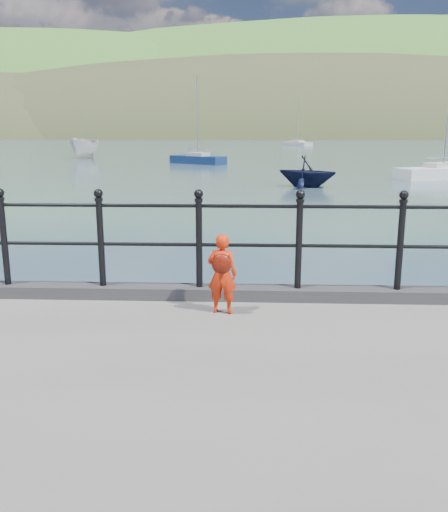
{
  "coord_description": "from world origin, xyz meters",
  "views": [
    {
      "loc": [
        -0.02,
        -6.53,
        3.04
      ],
      "look_at": [
        -0.3,
        -0.2,
        1.55
      ],
      "focal_mm": 38.0,
      "sensor_mm": 36.0,
      "label": 1
    }
  ],
  "objects_px": {
    "sailboat_port": "(198,160)",
    "sailboat_deep": "(297,144)",
    "launch_white": "(84,148)",
    "railing": "(249,233)",
    "sailboat_near": "(443,173)",
    "child": "(222,273)",
    "launch_navy": "(307,171)"
  },
  "relations": [
    {
      "from": "child",
      "to": "sailboat_near",
      "type": "relative_size",
      "value": 0.11
    },
    {
      "from": "sailboat_port",
      "to": "sailboat_deep",
      "type": "bearing_deg",
      "value": 110.74
    },
    {
      "from": "sailboat_near",
      "to": "sailboat_deep",
      "type": "distance_m",
      "value": 67.87
    },
    {
      "from": "child",
      "to": "launch_navy",
      "type": "xyz_separation_m",
      "value": [
        3.41,
        23.41,
        -0.63
      ]
    },
    {
      "from": "launch_white",
      "to": "sailboat_near",
      "type": "xyz_separation_m",
      "value": [
        29.04,
        -21.19,
        -0.76
      ]
    },
    {
      "from": "railing",
      "to": "sailboat_deep",
      "type": "relative_size",
      "value": 1.88
    },
    {
      "from": "launch_white",
      "to": "sailboat_deep",
      "type": "distance_m",
      "value": 53.32
    },
    {
      "from": "railing",
      "to": "launch_navy",
      "type": "height_order",
      "value": "railing"
    },
    {
      "from": "sailboat_near",
      "to": "sailboat_deep",
      "type": "height_order",
      "value": "sailboat_deep"
    },
    {
      "from": "sailboat_port",
      "to": "child",
      "type": "bearing_deg",
      "value": -49.53
    },
    {
      "from": "railing",
      "to": "launch_white",
      "type": "height_order",
      "value": "railing"
    },
    {
      "from": "launch_white",
      "to": "launch_navy",
      "type": "distance_m",
      "value": 33.31
    },
    {
      "from": "sailboat_near",
      "to": "sailboat_deep",
      "type": "xyz_separation_m",
      "value": [
        -3.13,
        67.79,
        0.0
      ]
    },
    {
      "from": "railing",
      "to": "sailboat_port",
      "type": "xyz_separation_m",
      "value": [
        -4.5,
        42.29,
        -1.48
      ]
    },
    {
      "from": "railing",
      "to": "launch_white",
      "type": "bearing_deg",
      "value": 108.81
    },
    {
      "from": "child",
      "to": "launch_white",
      "type": "height_order",
      "value": "launch_white"
    },
    {
      "from": "sailboat_near",
      "to": "launch_white",
      "type": "bearing_deg",
      "value": 120.0
    },
    {
      "from": "launch_white",
      "to": "sailboat_port",
      "type": "bearing_deg",
      "value": -25.02
    },
    {
      "from": "launch_navy",
      "to": "launch_white",
      "type": "bearing_deg",
      "value": 65.43
    },
    {
      "from": "railing",
      "to": "child",
      "type": "xyz_separation_m",
      "value": [
        -0.3,
        -0.54,
        -0.36
      ]
    },
    {
      "from": "sailboat_deep",
      "to": "launch_white",
      "type": "bearing_deg",
      "value": -61.32
    },
    {
      "from": "launch_white",
      "to": "launch_navy",
      "type": "xyz_separation_m",
      "value": [
        19.98,
        -26.65,
        -0.26
      ]
    },
    {
      "from": "railing",
      "to": "launch_white",
      "type": "distance_m",
      "value": 52.32
    },
    {
      "from": "launch_navy",
      "to": "sailboat_deep",
      "type": "xyz_separation_m",
      "value": [
        5.93,
        73.25,
        -0.5
      ]
    },
    {
      "from": "launch_white",
      "to": "sailboat_deep",
      "type": "bearing_deg",
      "value": 66.23
    },
    {
      "from": "sailboat_port",
      "to": "sailboat_near",
      "type": "height_order",
      "value": "sailboat_near"
    },
    {
      "from": "sailboat_port",
      "to": "launch_white",
      "type": "bearing_deg",
      "value": -175.46
    },
    {
      "from": "child",
      "to": "launch_white",
      "type": "bearing_deg",
      "value": -61.81
    },
    {
      "from": "railing",
      "to": "launch_navy",
      "type": "relative_size",
      "value": 5.68
    },
    {
      "from": "sailboat_near",
      "to": "sailboat_deep",
      "type": "bearing_deg",
      "value": 68.76
    },
    {
      "from": "child",
      "to": "sailboat_deep",
      "type": "distance_m",
      "value": 97.12
    },
    {
      "from": "launch_white",
      "to": "launch_navy",
      "type": "height_order",
      "value": "launch_white"
    }
  ]
}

